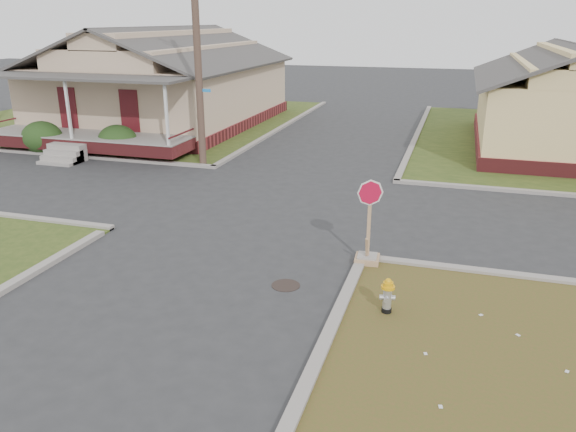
# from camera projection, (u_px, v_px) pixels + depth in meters

# --- Properties ---
(ground) EXTENTS (120.00, 120.00, 0.00)m
(ground) POSITION_uv_depth(u_px,v_px,m) (205.00, 265.00, 13.56)
(ground) COLOR #292A2C
(ground) RESTS_ON ground
(verge_far_left) EXTENTS (19.00, 19.00, 0.05)m
(verge_far_left) POSITION_uv_depth(u_px,v_px,m) (133.00, 118.00, 33.36)
(verge_far_left) COLOR #2E4217
(verge_far_left) RESTS_ON ground
(curbs) EXTENTS (80.00, 40.00, 0.12)m
(curbs) POSITION_uv_depth(u_px,v_px,m) (271.00, 203.00, 18.08)
(curbs) COLOR gray
(curbs) RESTS_ON ground
(manhole) EXTENTS (0.64, 0.64, 0.01)m
(manhole) POSITION_uv_depth(u_px,v_px,m) (286.00, 285.00, 12.51)
(manhole) COLOR black
(manhole) RESTS_ON ground
(corner_house) EXTENTS (10.10, 15.50, 5.30)m
(corner_house) POSITION_uv_depth(u_px,v_px,m) (165.00, 84.00, 30.60)
(corner_house) COLOR maroon
(corner_house) RESTS_ON ground
(side_house_yellow) EXTENTS (7.60, 11.60, 4.70)m
(side_house_yellow) POSITION_uv_depth(u_px,v_px,m) (565.00, 100.00, 24.98)
(side_house_yellow) COLOR maroon
(side_house_yellow) RESTS_ON ground
(utility_pole) EXTENTS (1.80, 0.28, 9.00)m
(utility_pole) POSITION_uv_depth(u_px,v_px,m) (197.00, 46.00, 21.20)
(utility_pole) COLOR #402E25
(utility_pole) RESTS_ON ground
(fire_hydrant) EXTENTS (0.28, 0.28, 0.74)m
(fire_hydrant) POSITION_uv_depth(u_px,v_px,m) (388.00, 294.00, 11.15)
(fire_hydrant) COLOR black
(fire_hydrant) RESTS_ON ground
(stop_sign) EXTENTS (0.59, 0.57, 2.08)m
(stop_sign) POSITION_uv_depth(u_px,v_px,m) (368.00, 245.00, 13.46)
(stop_sign) COLOR #9E7856
(stop_sign) RESTS_ON ground
(hedge_left) EXTENTS (1.65, 1.35, 1.26)m
(hedge_left) POSITION_uv_depth(u_px,v_px,m) (42.00, 138.00, 24.67)
(hedge_left) COLOR #1D3914
(hedge_left) RESTS_ON verge_far_left
(hedge_right) EXTENTS (1.60, 1.31, 1.22)m
(hedge_right) POSITION_uv_depth(u_px,v_px,m) (118.00, 141.00, 24.14)
(hedge_right) COLOR #1D3914
(hedge_right) RESTS_ON verge_far_left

